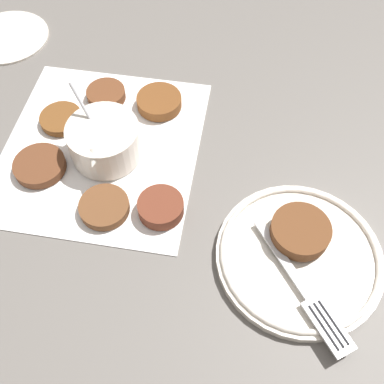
# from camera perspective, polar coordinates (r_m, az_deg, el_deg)

# --- Properties ---
(ground_plane) EXTENTS (4.00, 4.00, 0.00)m
(ground_plane) POSITION_cam_1_polar(r_m,az_deg,el_deg) (0.72, -10.06, 4.70)
(ground_plane) COLOR #605B56
(napkin) EXTENTS (0.34, 0.32, 0.00)m
(napkin) POSITION_cam_1_polar(r_m,az_deg,el_deg) (0.73, -11.43, 5.55)
(napkin) COLOR white
(napkin) RESTS_ON ground_plane
(sauce_bowl) EXTENTS (0.12, 0.11, 0.11)m
(sauce_bowl) POSITION_cam_1_polar(r_m,az_deg,el_deg) (0.70, -11.04, 6.15)
(sauce_bowl) COLOR silver
(sauce_bowl) RESTS_ON napkin
(fritter_0) EXTENTS (0.08, 0.08, 0.01)m
(fritter_0) POSITION_cam_1_polar(r_m,az_deg,el_deg) (0.72, -18.78, 3.20)
(fritter_0) COLOR brown
(fritter_0) RESTS_ON napkin
(fritter_1) EXTENTS (0.07, 0.07, 0.02)m
(fritter_1) POSITION_cam_1_polar(r_m,az_deg,el_deg) (0.64, -4.00, -1.94)
(fritter_1) COLOR brown
(fritter_1) RESTS_ON napkin
(fritter_2) EXTENTS (0.08, 0.08, 0.02)m
(fritter_2) POSITION_cam_1_polar(r_m,az_deg,el_deg) (0.77, -4.19, 11.37)
(fritter_2) COLOR brown
(fritter_2) RESTS_ON napkin
(fritter_3) EXTENTS (0.07, 0.07, 0.01)m
(fritter_3) POSITION_cam_1_polar(r_m,az_deg,el_deg) (0.77, -16.27, 8.92)
(fritter_3) COLOR brown
(fritter_3) RESTS_ON napkin
(fritter_4) EXTENTS (0.07, 0.07, 0.01)m
(fritter_4) POSITION_cam_1_polar(r_m,az_deg,el_deg) (0.65, -11.08, -1.87)
(fritter_4) COLOR brown
(fritter_4) RESTS_ON napkin
(fritter_5) EXTENTS (0.07, 0.07, 0.02)m
(fritter_5) POSITION_cam_1_polar(r_m,az_deg,el_deg) (0.79, -10.86, 12.09)
(fritter_5) COLOR brown
(fritter_5) RESTS_ON napkin
(serving_plate) EXTENTS (0.22, 0.22, 0.02)m
(serving_plate) POSITION_cam_1_polar(r_m,az_deg,el_deg) (0.62, 13.45, -7.92)
(serving_plate) COLOR silver
(serving_plate) RESTS_ON ground_plane
(fritter_on_plate) EXTENTS (0.08, 0.08, 0.02)m
(fritter_on_plate) POSITION_cam_1_polar(r_m,az_deg,el_deg) (0.62, 13.58, -4.85)
(fritter_on_plate) COLOR brown
(fritter_on_plate) RESTS_ON serving_plate
(fork) EXTENTS (0.18, 0.13, 0.00)m
(fork) POSITION_cam_1_polar(r_m,az_deg,el_deg) (0.59, 14.65, -12.84)
(fork) COLOR silver
(fork) RESTS_ON serving_plate
(extra_saucer) EXTENTS (0.16, 0.16, 0.01)m
(extra_saucer) POSITION_cam_1_polar(r_m,az_deg,el_deg) (0.97, -22.45, 17.83)
(extra_saucer) COLOR silver
(extra_saucer) RESTS_ON ground_plane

